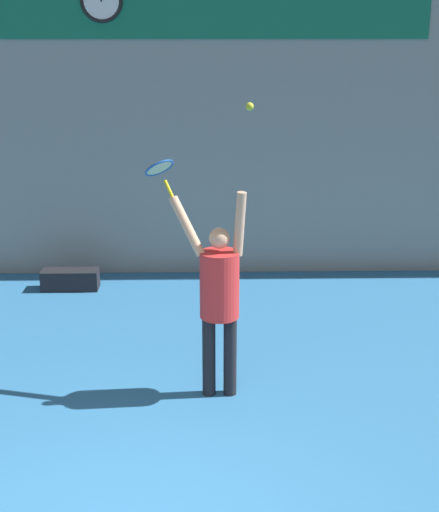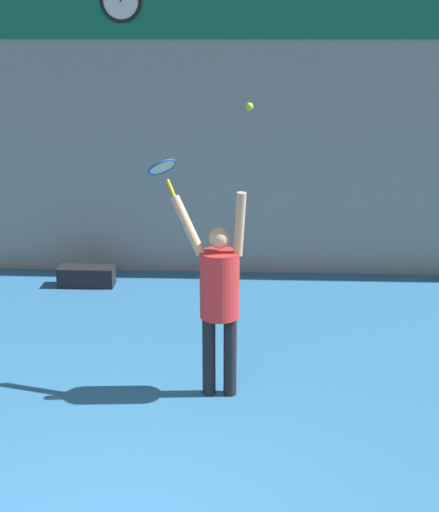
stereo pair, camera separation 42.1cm
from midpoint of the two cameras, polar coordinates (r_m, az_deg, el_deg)
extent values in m
cube|color=gray|center=(10.25, -6.07, 12.10)|extent=(18.00, 0.10, 5.00)
cube|color=#146B4C|center=(10.15, -6.36, 19.63)|extent=(7.41, 0.02, 0.98)
cylinder|color=white|center=(10.22, -10.68, 19.44)|extent=(0.52, 0.02, 0.52)
torus|color=black|center=(10.22, -10.68, 19.44)|extent=(0.57, 0.05, 0.57)
cylinder|color=black|center=(7.08, -2.57, -8.00)|extent=(0.13, 0.13, 0.84)
cylinder|color=black|center=(7.08, -0.87, -7.99)|extent=(0.13, 0.13, 0.84)
cylinder|color=red|center=(6.79, -1.78, -2.33)|extent=(0.38, 0.38, 0.65)
sphere|color=#D8A884|center=(6.65, -1.81, 1.42)|extent=(0.20, 0.20, 0.20)
cylinder|color=#D8A884|center=(6.60, -0.20, 2.56)|extent=(0.16, 0.15, 0.61)
cylinder|color=#D8A884|center=(6.74, -4.40, 2.37)|extent=(0.38, 0.34, 0.55)
cylinder|color=yellow|center=(6.82, -5.84, 5.33)|extent=(0.12, 0.13, 0.17)
torus|color=#1E51A5|center=(6.90, -6.60, 7.00)|extent=(0.39, 0.38, 0.20)
cylinder|color=beige|center=(6.90, -6.60, 7.00)|extent=(0.33, 0.32, 0.16)
sphere|color=#CCDB2D|center=(6.36, 0.50, 11.87)|extent=(0.07, 0.07, 0.07)
cube|color=black|center=(10.23, -13.01, -1.85)|extent=(0.79, 0.30, 0.28)
camera|label=1|loc=(0.21, -91.80, -0.58)|focal=50.00mm
camera|label=2|loc=(0.21, 88.20, 0.58)|focal=50.00mm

